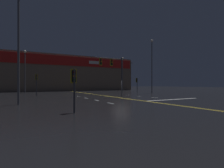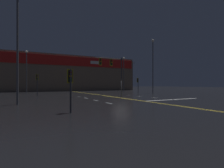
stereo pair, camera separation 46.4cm
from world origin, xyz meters
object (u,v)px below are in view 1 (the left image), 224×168
at_px(traffic_signal_median, 111,67).
at_px(streetlight_near_right, 19,33).
at_px(traffic_signal_corner_northwest, 37,80).
at_px(streetlight_far_left, 152,60).
at_px(streetlight_median_approach, 25,66).
at_px(streetlight_near_left, 123,70).
at_px(traffic_signal_corner_northeast, 137,82).
at_px(traffic_signal_corner_southwest, 74,81).

xyz_separation_m(traffic_signal_median, streetlight_near_right, (-11.80, -3.02, 2.36)).
bearing_deg(traffic_signal_corner_northwest, streetlight_far_left, -4.60).
xyz_separation_m(streetlight_median_approach, streetlight_far_left, (24.71, -12.08, 1.41)).
xyz_separation_m(traffic_signal_corner_northwest, streetlight_near_left, (22.38, 8.78, 3.25)).
relative_size(traffic_signal_corner_northwest, streetlight_far_left, 0.31).
bearing_deg(streetlight_near_right, streetlight_median_approach, 86.59).
relative_size(traffic_signal_corner_northeast, streetlight_near_right, 0.31).
height_order(streetlight_near_right, streetlight_median_approach, streetlight_near_right).
xyz_separation_m(traffic_signal_corner_southwest, streetlight_far_left, (22.73, 17.82, 5.12)).
bearing_deg(streetlight_far_left, streetlight_median_approach, 153.95).
relative_size(traffic_signal_corner_southwest, streetlight_far_left, 0.26).
xyz_separation_m(streetlight_near_right, streetlight_far_left, (26.06, 10.63, 0.47)).
relative_size(traffic_signal_corner_southwest, traffic_signal_corner_northeast, 0.90).
bearing_deg(traffic_signal_corner_northwest, streetlight_near_left, 21.42).
height_order(traffic_signal_median, streetlight_near_left, streetlight_near_left).
bearing_deg(streetlight_near_right, traffic_signal_corner_southwest, -65.15).
distance_m(traffic_signal_corner_southwest, streetlight_near_right, 9.19).
distance_m(streetlight_median_approach, streetlight_far_left, 27.54).
relative_size(traffic_signal_corner_southwest, traffic_signal_corner_northwest, 0.83).
height_order(traffic_signal_corner_northwest, streetlight_far_left, streetlight_far_left).
distance_m(streetlight_near_left, streetlight_near_right, 32.92).
bearing_deg(traffic_signal_median, streetlight_near_right, -165.62).
relative_size(traffic_signal_corner_northwest, streetlight_near_right, 0.33).
height_order(streetlight_near_right, streetlight_far_left, streetlight_far_left).
bearing_deg(streetlight_near_left, traffic_signal_corner_northwest, -158.58).
bearing_deg(streetlight_median_approach, streetlight_near_left, -3.42).
xyz_separation_m(traffic_signal_corner_northeast, streetlight_far_left, (2.32, -2.39, 4.86)).
distance_m(traffic_signal_median, streetlight_far_left, 16.41).
distance_m(traffic_signal_corner_northeast, streetlight_far_left, 5.89).
height_order(traffic_signal_corner_northwest, streetlight_median_approach, streetlight_median_approach).
distance_m(traffic_signal_median, streetlight_median_approach, 22.33).
xyz_separation_m(traffic_signal_corner_northwest, streetlight_near_right, (-2.71, -12.51, 4.17)).
xyz_separation_m(traffic_signal_corner_southwest, streetlight_near_right, (-3.33, 7.19, 4.65)).
xyz_separation_m(streetlight_near_left, streetlight_median_approach, (-23.74, 1.42, -0.02)).
xyz_separation_m(traffic_signal_median, traffic_signal_corner_southwest, (-8.47, -10.22, -2.29)).
distance_m(traffic_signal_corner_southwest, streetlight_median_approach, 30.19).
bearing_deg(streetlight_median_approach, traffic_signal_corner_northwest, -82.42).
relative_size(traffic_signal_corner_southwest, streetlight_near_right, 0.28).
xyz_separation_m(traffic_signal_corner_southwest, traffic_signal_corner_northeast, (20.42, 20.21, 0.26)).
relative_size(traffic_signal_median, traffic_signal_corner_southwest, 1.95).
distance_m(traffic_signal_median, traffic_signal_corner_northwest, 13.26).
relative_size(streetlight_near_left, streetlight_near_right, 0.85).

